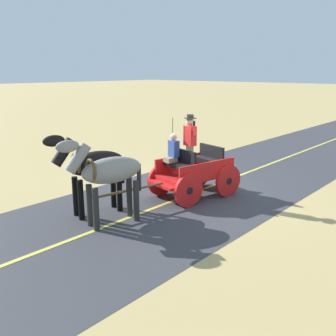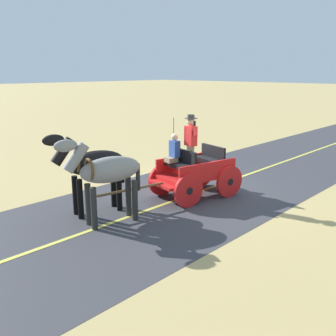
{
  "view_description": "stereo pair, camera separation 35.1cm",
  "coord_description": "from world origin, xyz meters",
  "views": [
    {
      "loc": [
        -6.86,
        9.19,
        3.71
      ],
      "look_at": [
        -0.15,
        1.7,
        1.1
      ],
      "focal_mm": 40.43,
      "sensor_mm": 36.0,
      "label": 1
    },
    {
      "loc": [
        -7.12,
        8.95,
        3.71
      ],
      "look_at": [
        -0.15,
        1.7,
        1.1
      ],
      "focal_mm": 40.43,
      "sensor_mm": 36.0,
      "label": 2
    }
  ],
  "objects": [
    {
      "name": "horse_drawn_carriage",
      "position": [
        -0.14,
        0.58,
        0.82
      ],
      "size": [
        1.87,
        4.51,
        2.5
      ],
      "color": "red",
      "rests_on": "ground"
    },
    {
      "name": "road_centre_stripe",
      "position": [
        0.0,
        0.0,
        0.01
      ],
      "size": [
        0.12,
        160.0,
        0.0
      ],
      "primitive_type": "cube",
      "color": "#DBCC4C",
      "rests_on": "road_surface"
    },
    {
      "name": "horse_near_side",
      "position": [
        0.05,
        3.64,
        1.32
      ],
      "size": [
        0.92,
        2.15,
        2.21
      ],
      "color": "gray",
      "rests_on": "ground"
    },
    {
      "name": "road_surface",
      "position": [
        0.0,
        0.0,
        0.0
      ],
      "size": [
        5.52,
        160.0,
        0.01
      ],
      "primitive_type": "cube",
      "color": "#38383D",
      "rests_on": "ground"
    },
    {
      "name": "ground_plane",
      "position": [
        0.0,
        0.0,
        0.0
      ],
      "size": [
        200.0,
        200.0,
        0.0
      ],
      "primitive_type": "plane",
      "color": "tan"
    },
    {
      "name": "horse_off_side",
      "position": [
        0.88,
        3.47,
        1.32
      ],
      "size": [
        0.91,
        2.15,
        2.21
      ],
      "color": "black",
      "rests_on": "ground"
    }
  ]
}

